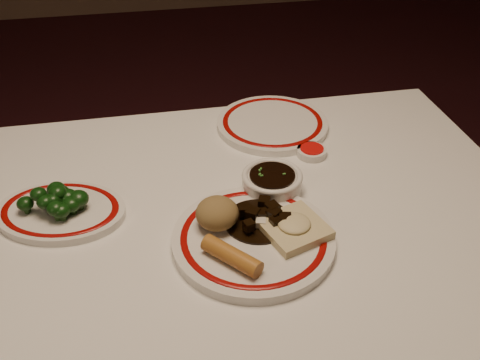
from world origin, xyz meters
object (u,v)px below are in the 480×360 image
fried_wonton (294,227)px  soy_bowl (272,184)px  rice_mound (217,213)px  stirfry_heap (262,218)px  broccoli_plate (61,211)px  dining_table (223,265)px  main_plate (253,239)px  spring_roll (232,256)px  broccoli_pile (58,198)px

fried_wonton → soy_bowl: 0.14m
rice_mound → stirfry_heap: rice_mound is taller
rice_mound → broccoli_plate: (-0.27, 0.10, -0.04)m
fried_wonton → stirfry_heap: bearing=144.0°
rice_mound → soy_bowl: bearing=38.7°
dining_table → rice_mound: rice_mound is taller
dining_table → soy_bowl: size_ratio=10.48×
main_plate → rice_mound: size_ratio=4.11×
stirfry_heap → broccoli_plate: (-0.35, 0.11, -0.02)m
spring_roll → soy_bowl: spring_roll is taller
dining_table → main_plate: bearing=-46.1°
broccoli_plate → broccoli_pile: bearing=-55.7°
main_plate → spring_roll: 0.08m
soy_bowl → broccoli_pile: bearing=179.5°
spring_roll → broccoli_plate: spring_roll is taller
soy_bowl → fried_wonton: bearing=-88.4°
spring_roll → soy_bowl: (0.11, 0.19, -0.01)m
dining_table → stirfry_heap: 0.14m
dining_table → main_plate: 0.12m
rice_mound → dining_table: bearing=49.2°
dining_table → fried_wonton: (0.12, -0.05, 0.12)m
dining_table → rice_mound: 0.14m
broccoli_plate → broccoli_pile: (0.00, -0.00, 0.03)m
main_plate → fried_wonton: 0.07m
broccoli_plate → rice_mound: bearing=-20.6°
stirfry_heap → rice_mound: bearing=174.9°
stirfry_heap → broccoli_plate: size_ratio=0.43×
main_plate → soy_bowl: 0.15m
rice_mound → soy_bowl: (0.12, 0.10, -0.02)m
rice_mound → broccoli_pile: (-0.27, 0.10, -0.00)m
main_plate → fried_wonton: size_ratio=2.40×
spring_roll → broccoli_plate: (-0.28, 0.20, -0.02)m
broccoli_plate → soy_bowl: size_ratio=2.42×
rice_mound → spring_roll: rice_mound is taller
main_plate → broccoli_pile: (-0.33, 0.14, 0.03)m
dining_table → broccoli_plate: size_ratio=4.33×
main_plate → fried_wonton: bearing=-2.8°
spring_roll → fried_wonton: 0.13m
spring_roll → broccoli_plate: bearing=103.9°
broccoli_pile → main_plate: bearing=-23.1°
main_plate → stirfry_heap: bearing=56.3°
stirfry_heap → soy_bowl: (0.04, 0.10, -0.01)m
spring_roll → dining_table: bearing=48.4°
rice_mound → broccoli_pile: bearing=159.7°
spring_roll → broccoli_plate: size_ratio=0.39×
dining_table → main_plate: main_plate is taller
main_plate → spring_roll: size_ratio=2.88×
broccoli_plate → broccoli_pile: broccoli_pile is taller
spring_roll → broccoli_plate: 0.35m
spring_roll → fried_wonton: size_ratio=0.83×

